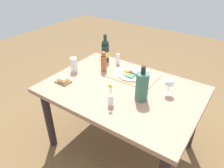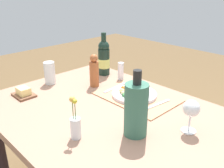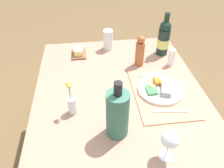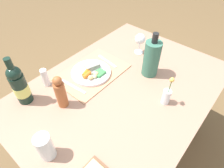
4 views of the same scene
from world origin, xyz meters
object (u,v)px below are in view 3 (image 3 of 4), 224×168
Objects in this scene: dinner_plate at (160,89)px; knife at (153,74)px; butter_dish at (79,52)px; fork at (171,111)px; salt_shaker at (171,58)px; wine_bottle at (164,38)px; dining_table at (121,112)px; wine_glass at (170,140)px; cooler_bottle at (117,114)px; flower_vase at (72,103)px; water_tumbler at (108,41)px; pepper_mill at (140,52)px.

dinner_plate reaches higher than knife.
butter_dish reaches higher than knife.
salt_shaker reaches higher than fork.
dining_table is at bearing 140.98° from wine_bottle.
dining_table is 7.44× the size of fork.
wine_glass is 1.28× the size of salt_shaker.
dinner_plate is at bearing -12.91° from wine_glass.
cooler_bottle reaches higher than salt_shaker.
butter_dish is at bearing -3.41° from flower_vase.
flower_vase is at bearing 103.05° from dining_table.
fork is 1.39× the size of butter_dish.
water_tumbler is at bearing -21.97° from flower_vase.
dining_table is at bearing 100.22° from dinner_plate.
wine_glass is at bearing -157.27° from butter_dish.
salt_shaker reaches higher than butter_dish.
dinner_plate is at bearing -134.86° from butter_dish.
wine_glass is 1.06× the size of water_tumbler.
water_tumbler is (0.68, 0.25, 0.05)m from fork.
cooler_bottle is 1.94× the size of wine_glass.
wine_bottle is (-0.05, -0.58, 0.10)m from butter_dish.
cooler_bottle reaches higher than butter_dish.
butter_dish is (0.55, -0.03, -0.04)m from flower_vase.
flower_vase is at bearing 158.03° from water_tumbler.
salt_shaker reaches higher than dinner_plate.
dining_table is at bearing 20.01° from wine_glass.
pepper_mill is (0.12, 0.06, 0.09)m from knife.
pepper_mill is at bearing 79.98° from salt_shaker.
flower_vase reaches higher than dining_table.
wine_glass is 0.84m from wine_bottle.
flower_vase is 0.66× the size of wine_bottle.
flower_vase is 1.28× the size of wine_glass.
dining_table is 11.36× the size of salt_shaker.
cooler_bottle is at bearing 139.82° from salt_shaker.
knife is at bearing -0.74° from dinner_plate.
salt_shaker is at bearing -125.10° from water_tumbler.
flower_vase is 0.94× the size of pepper_mill.
cooler_bottle is 0.99× the size of wine_bottle.
pepper_mill is at bearing -113.17° from butter_dish.
knife is at bearing -9.58° from wine_glass.
knife is 0.96× the size of pepper_mill.
dinner_plate is 0.87× the size of wine_bottle.
water_tumbler is (0.92, 0.14, -0.05)m from wine_glass.
butter_dish is at bearing 51.46° from knife.
flower_vase is at bearing 112.18° from knife.
cooler_bottle is 0.73m from butter_dish.
flower_vase is at bearing 52.96° from cooler_bottle.
flower_vase is 1.35× the size of water_tumbler.
pepper_mill is 0.70× the size of wine_bottle.
knife is at bearing -146.02° from water_tumbler.
knife is at bearing -153.88° from pepper_mill.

